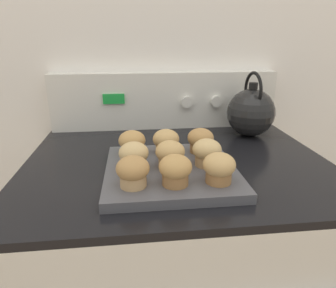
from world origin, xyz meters
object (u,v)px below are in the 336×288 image
Objects in this scene: muffin_r2_c1 at (166,141)px; tea_kettle at (251,112)px; muffin_r0_c0 at (133,171)px; stove_range at (175,288)px; muffin_pan at (171,171)px; muffin_r2_c2 at (201,140)px; muffin_r1_c1 at (170,154)px; muffin_r1_c2 at (207,152)px; muffin_r0_c2 at (219,168)px; muffin_r1_c0 at (134,156)px; muffin_r0_c1 at (175,170)px; muffin_r2_c0 at (132,143)px.

muffin_r2_c1 is 0.35m from tea_kettle.
tea_kettle is at bearing 43.21° from muffin_r0_c0.
stove_range is at bearing 58.49° from muffin_r0_c0.
muffin_r2_c2 reaches higher than muffin_pan.
muffin_r1_c1 is at bearing 44.13° from muffin_r0_c0.
muffin_r1_c1 is at bearing -178.07° from muffin_r1_c2.
muffin_r1_c0 is (-0.17, 0.09, 0.00)m from muffin_r0_c2.
muffin_r0_c0 and muffin_r1_c2 have the same top height.
muffin_r1_c1 and muffin_r2_c2 have the same top height.
muffin_r0_c1 is 1.00× the size of muffin_r2_c1.
muffin_r0_c1 is 0.20m from muffin_r2_c0.
muffin_r1_c0 reaches higher than muffin_pan.
muffin_pan is 0.13m from muffin_r2_c2.
muffin_r1_c2 and muffin_r2_c0 have the same top height.
muffin_r0_c2 is 1.00× the size of muffin_r1_c2.
muffin_r1_c2 is at bearing -127.49° from tea_kettle.
muffin_r0_c2 and muffin_r1_c1 have the same top height.
muffin_r0_c1 is at bearing -134.26° from muffin_r1_c2.
muffin_r1_c0 is at bearing 153.65° from muffin_r0_c2.
muffin_r1_c1 is at bearing 90.21° from muffin_r0_c1.
muffin_r2_c2 is at bearing -137.66° from tea_kettle.
muffin_pan is 0.41m from tea_kettle.
muffin_r2_c2 is (0.09, 0.09, 0.00)m from muffin_r1_c1.
muffin_r0_c2 is 0.25m from muffin_r2_c0.
muffin_r2_c2 is at bearing 90.32° from muffin_r0_c2.
muffin_r2_c0 is 0.18m from muffin_r2_c2.
muffin_r1_c1 reaches higher than stove_range.
muffin_r2_c1 is (-0.09, 0.09, 0.00)m from muffin_r1_c2.
muffin_r0_c1 is at bearing -129.29° from tea_kettle.
stove_range is 13.37× the size of muffin_r2_c0.
tea_kettle is at bearing 35.91° from muffin_r1_c0.
muffin_r2_c0 is 0.09m from muffin_r2_c1.
muffin_r1_c1 is (0.08, -0.00, 0.00)m from muffin_r1_c0.
muffin_r2_c1 is at bearing 90.98° from muffin_pan.
muffin_pan is 4.43× the size of muffin_r1_c0.
muffin_pan is 4.43× the size of muffin_r0_c0.
stove_range is 0.52m from muffin_r2_c0.
muffin_r2_c0 is (-0.09, 0.09, 0.00)m from muffin_r1_c1.
muffin_pan is 4.43× the size of muffin_r1_c1.
muffin_r1_c2 is at bearing -61.08° from stove_range.
muffin_r0_c1 is at bearing -117.37° from muffin_r2_c2.
muffin_r1_c2 is 1.00× the size of muffin_r2_c0.
muffin_pan is at bearing -136.19° from muffin_r2_c2.
muffin_r1_c2 is at bearing -44.84° from muffin_r2_c1.
muffin_r2_c0 is at bearing -153.97° from tea_kettle.
muffin_r0_c2 is at bearing -44.29° from muffin_r2_c0.
muffin_r0_c2 and muffin_r1_c2 have the same top height.
muffin_r0_c2 and muffin_r2_c0 have the same top height.
muffin_r0_c0 is 0.09m from muffin_r0_c1.
muffin_r0_c0 is at bearing 177.92° from muffin_r0_c1.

